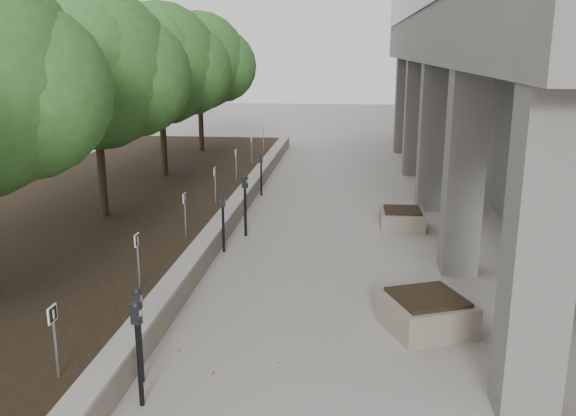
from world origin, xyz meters
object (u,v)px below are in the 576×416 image
at_px(parking_meter_1, 140,336).
at_px(parking_meter_2, 139,354).
at_px(crabapple_tree_3, 96,104).
at_px(crabapple_tree_4, 161,90).
at_px(crabapple_tree_5, 199,82).
at_px(parking_meter_5, 261,175).
at_px(parking_meter_4, 245,206).
at_px(planter_back, 402,219).
at_px(planter_front, 426,312).
at_px(parking_meter_3, 223,223).

relative_size(parking_meter_1, parking_meter_2, 0.96).
relative_size(crabapple_tree_3, crabapple_tree_4, 1.00).
distance_m(crabapple_tree_5, parking_meter_1, 17.33).
relative_size(parking_meter_2, parking_meter_5, 1.10).
distance_m(parking_meter_4, planter_back, 3.96).
bearing_deg(planter_back, parking_meter_1, -117.40).
bearing_deg(crabapple_tree_5, crabapple_tree_3, -90.00).
bearing_deg(parking_meter_5, parking_meter_1, -85.80).
bearing_deg(parking_meter_1, crabapple_tree_5, 99.43).
distance_m(parking_meter_2, planter_front, 4.62).
bearing_deg(parking_meter_4, planter_back, 36.51).
xyz_separation_m(parking_meter_2, planter_back, (3.86, 8.33, -0.45)).
relative_size(crabapple_tree_5, parking_meter_4, 3.63).
bearing_deg(parking_meter_1, crabapple_tree_4, 103.89).
bearing_deg(crabapple_tree_5, parking_meter_3, -74.00).
height_order(parking_meter_3, parking_meter_4, parking_meter_4).
bearing_deg(crabapple_tree_4, parking_meter_4, -55.27).
bearing_deg(crabapple_tree_5, parking_meter_5, -60.78).
distance_m(parking_meter_1, parking_meter_2, 0.57).
xyz_separation_m(crabapple_tree_3, planter_front, (7.27, -4.79, -2.83)).
height_order(parking_meter_2, parking_meter_5, parking_meter_2).
xyz_separation_m(crabapple_tree_3, parking_meter_3, (3.25, -1.33, -2.46)).
xyz_separation_m(crabapple_tree_5, planter_front, (7.27, -14.79, -2.83)).
bearing_deg(parking_meter_3, parking_meter_1, -92.61).
bearing_deg(crabapple_tree_3, parking_meter_3, -22.27).
relative_size(parking_meter_2, parking_meter_3, 1.07).
relative_size(crabapple_tree_5, parking_meter_2, 3.86).
relative_size(crabapple_tree_4, planter_front, 4.40).
height_order(parking_meter_5, planter_front, parking_meter_5).
bearing_deg(planter_back, planter_front, -90.48).
height_order(crabapple_tree_4, planter_back, crabapple_tree_4).
xyz_separation_m(crabapple_tree_4, parking_meter_5, (3.29, -0.88, -2.48)).
bearing_deg(planter_back, crabapple_tree_4, 151.04).
xyz_separation_m(parking_meter_4, planter_back, (3.79, 1.04, -0.50)).
bearing_deg(parking_meter_5, parking_meter_2, -84.90).
distance_m(crabapple_tree_3, parking_meter_5, 5.83).
bearing_deg(crabapple_tree_4, parking_meter_5, -14.95).
bearing_deg(planter_front, parking_meter_1, -152.83).
relative_size(parking_meter_3, planter_back, 1.23).
distance_m(parking_meter_2, planter_back, 9.19).
bearing_deg(crabapple_tree_5, parking_meter_1, -78.99).
relative_size(parking_meter_3, parking_meter_5, 1.02).
distance_m(crabapple_tree_4, planter_back, 8.84).
bearing_deg(parking_meter_2, parking_meter_1, 120.96).
bearing_deg(planter_back, crabapple_tree_3, -172.59).
xyz_separation_m(crabapple_tree_3, crabapple_tree_5, (0.00, 10.00, 0.00)).
bearing_deg(parking_meter_5, planter_front, -61.69).
height_order(planter_front, planter_back, planter_front).
relative_size(planter_front, planter_back, 1.15).
distance_m(crabapple_tree_3, parking_meter_1, 7.97).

